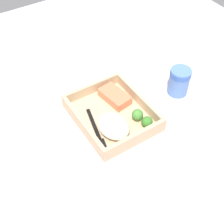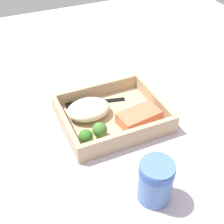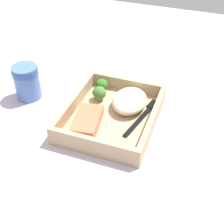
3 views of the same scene
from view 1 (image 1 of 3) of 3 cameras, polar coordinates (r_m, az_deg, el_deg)
The scene contains 9 objects.
ground_plane at distance 98.11cm, azimuth 0.00°, elevation -1.47°, with size 160.00×160.00×2.00cm, color #BDB0BC.
takeout_tray at distance 96.91cm, azimuth 0.00°, elevation -0.84°, with size 25.78×21.56×1.20cm, color tan.
tray_rim at distance 95.13cm, azimuth 0.00°, elevation 0.13°, with size 25.78×21.56×3.63cm.
salmon_fillet at distance 100.19cm, azimuth 0.48°, elevation 2.85°, with size 10.42×5.79×2.84cm, color #E56D4A.
mashed_potatoes at distance 91.04cm, azimuth 0.25°, elevation -2.56°, with size 11.13×8.68×3.97cm, color beige.
broccoli_floret_1 at distance 94.04cm, azimuth 4.68°, elevation -0.54°, with size 3.54×3.54×3.94cm.
broccoli_floret_2 at distance 92.53cm, azimuth 6.42°, elevation -1.83°, with size 3.35×3.35×3.79cm.
fork at distance 92.22cm, azimuth -2.85°, elevation -3.48°, with size 15.75×5.29×0.44cm.
paper_cup at distance 104.29cm, azimuth 12.21°, elevation 5.70°, with size 6.88×6.88×9.44cm.
Camera 1 is at (54.60, -34.72, 72.74)cm, focal length 50.00 mm.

